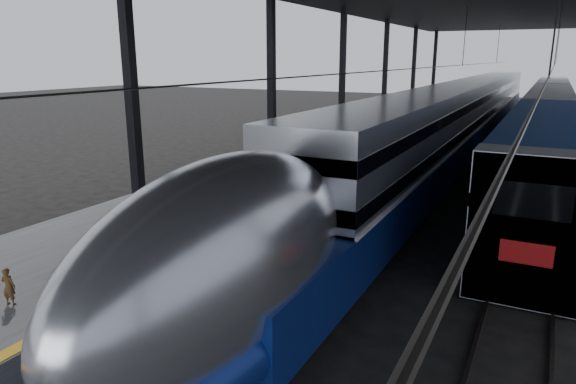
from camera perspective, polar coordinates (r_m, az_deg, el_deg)
The scene contains 7 objects.
ground at distance 12.58m, azimuth -11.77°, elevation -13.70°, with size 160.00×160.00×0.00m, color black.
platform at distance 30.90m, azimuth 6.47°, elevation 4.49°, with size 6.00×80.00×1.00m, color #4C4C4F.
yellow_strip at distance 29.97m, azimuth 11.53°, elevation 4.95°, with size 0.30×80.00×0.01m, color gold.
rails at distance 29.21m, azimuth 21.29°, elevation 2.14°, with size 6.52×80.00×0.16m.
tgv_train at distance 35.61m, azimuth 18.73°, elevation 7.65°, with size 3.04×65.20×4.36m.
second_train at distance 40.00m, azimuth 26.92°, elevation 7.39°, with size 2.77×56.05×3.82m.
child at distance 12.05m, azimuth -28.63°, elevation -9.20°, with size 0.29×0.19×0.80m, color #50351A.
Camera 1 is at (7.13, -8.51, 5.91)m, focal length 32.00 mm.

